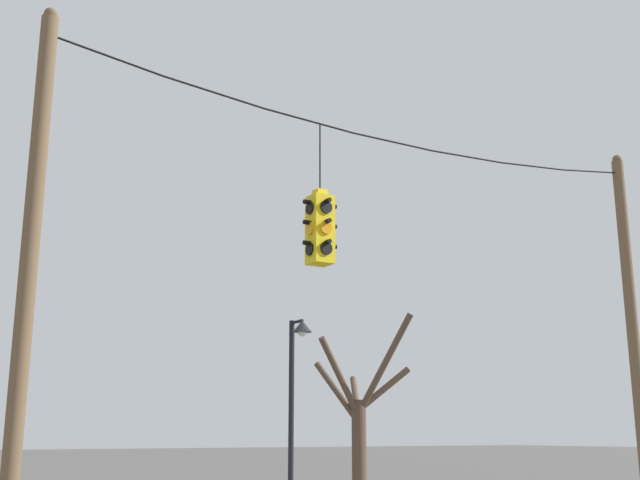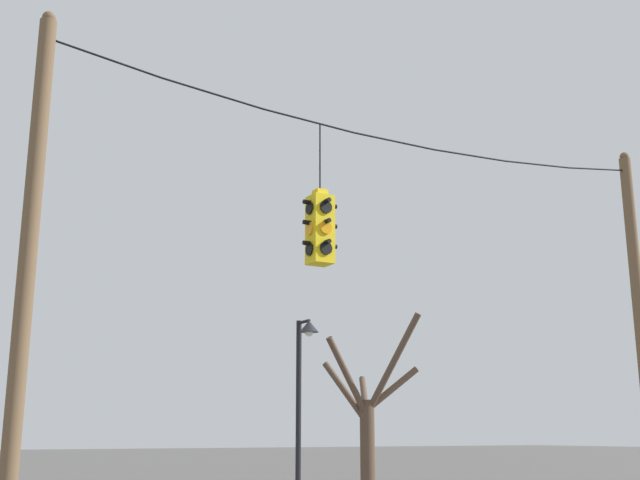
{
  "view_description": "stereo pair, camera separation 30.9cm",
  "coord_description": "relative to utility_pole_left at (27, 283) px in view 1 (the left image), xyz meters",
  "views": [
    {
      "loc": [
        -7.54,
        -10.62,
        1.9
      ],
      "look_at": [
        -1.44,
        -0.45,
        4.79
      ],
      "focal_mm": 45.0,
      "sensor_mm": 36.0,
      "label": 1
    },
    {
      "loc": [
        -7.27,
        -10.78,
        1.9
      ],
      "look_at": [
        -1.44,
        -0.45,
        4.79
      ],
      "focal_mm": 45.0,
      "sensor_mm": 36.0,
      "label": 2
    }
  ],
  "objects": [
    {
      "name": "utility_pole_left",
      "position": [
        0.0,
        0.0,
        0.0
      ],
      "size": [
        0.22,
        0.22,
        7.46
      ],
      "color": "brown",
      "rests_on": "ground_plane"
    },
    {
      "name": "utility_pole_right",
      "position": [
        11.29,
        0.0,
        0.0
      ],
      "size": [
        0.22,
        0.22,
        7.46
      ],
      "color": "brown",
      "rests_on": "ground_plane"
    },
    {
      "name": "span_wire",
      "position": [
        5.64,
        -0.0,
        3.07
      ],
      "size": [
        11.29,
        0.03,
        0.46
      ],
      "color": "black"
    },
    {
      "name": "traffic_light_over_intersection",
      "position": [
        4.21,
        0.0,
        1.25
      ],
      "size": [
        0.58,
        0.58,
        2.26
      ],
      "color": "yellow"
    },
    {
      "name": "street_lamp",
      "position": [
        6.82,
        5.37,
        -0.57
      ],
      "size": [
        0.43,
        0.75,
        4.4
      ],
      "color": "black",
      "rests_on": "ground_plane"
    },
    {
      "name": "bare_tree",
      "position": [
        8.85,
        5.91,
        -1.62
      ],
      "size": [
        2.44,
        2.73,
        4.69
      ],
      "color": "brown",
      "rests_on": "ground_plane"
    }
  ]
}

